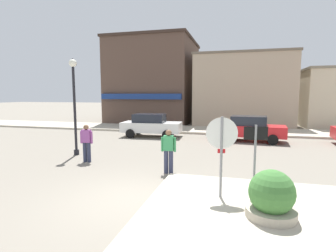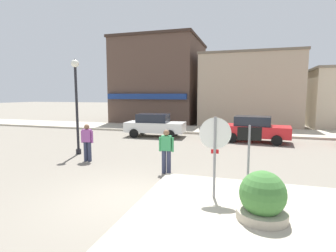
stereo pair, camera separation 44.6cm
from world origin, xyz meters
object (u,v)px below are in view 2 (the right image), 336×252
stop_sign (215,147)px  parked_car_nearest (155,125)px  parked_car_second (254,129)px  planter (262,201)px  lamp_post (76,93)px  one_way_sign (249,155)px  pedestrian_crossing_near (87,141)px  pedestrian_crossing_far (166,150)px

stop_sign → parked_car_nearest: (-5.25, 10.01, -0.71)m
parked_car_nearest → parked_car_second: same height
planter → parked_car_nearest: parked_car_nearest is taller
lamp_post → parked_car_nearest: size_ratio=1.11×
stop_sign → one_way_sign: size_ratio=1.10×
parked_car_second → pedestrian_crossing_near: size_ratio=2.57×
one_way_sign → lamp_post: bearing=153.9°
lamp_post → parked_car_nearest: lamp_post is taller
parked_car_second → pedestrian_crossing_far: 8.36m
stop_sign → one_way_sign: stop_sign is taller
stop_sign → parked_car_nearest: stop_sign is taller
parked_car_second → lamp_post: bearing=-144.2°
planter → parked_car_second: parked_car_second is taller
lamp_post → parked_car_second: 10.38m
planter → parked_car_second: bearing=89.6°
lamp_post → stop_sign: bearing=-29.3°
planter → lamp_post: size_ratio=0.27×
parked_car_nearest → pedestrian_crossing_near: bearing=-94.0°
lamp_post → parked_car_second: (8.23, 5.94, -2.15)m
pedestrian_crossing_near → pedestrian_crossing_far: size_ratio=1.00×
parked_car_nearest → planter: bearing=-59.6°
one_way_sign → pedestrian_crossing_near: one_way_sign is taller
lamp_post → one_way_sign: bearing=-26.1°
one_way_sign → lamp_post: 8.90m
lamp_post → pedestrian_crossing_near: 2.67m
stop_sign → planter: stop_sign is taller
planter → one_way_sign: bearing=107.1°
parked_car_nearest → pedestrian_crossing_far: pedestrian_crossing_far is taller
one_way_sign → planter: 1.31m
parked_car_nearest → parked_car_second: 6.48m
stop_sign → parked_car_nearest: size_ratio=0.56×
stop_sign → planter: (1.16, -0.92, -0.96)m
pedestrian_crossing_near → pedestrian_crossing_far: 3.83m
parked_car_nearest → pedestrian_crossing_far: 8.50m
stop_sign → lamp_post: bearing=150.7°
planter → pedestrian_crossing_near: 7.88m
parked_car_second → pedestrian_crossing_far: size_ratio=2.57×
stop_sign → lamp_post: 8.17m
pedestrian_crossing_near → pedestrian_crossing_far: same height
parked_car_nearest → parked_car_second: size_ratio=0.99×
lamp_post → planter: bearing=-30.7°
pedestrian_crossing_far → stop_sign: bearing=-47.3°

